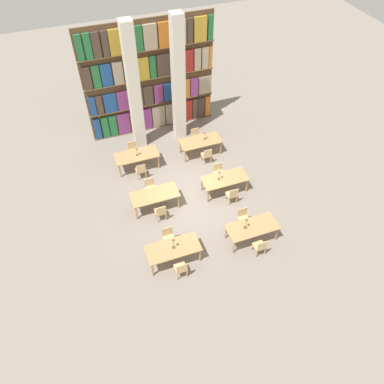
# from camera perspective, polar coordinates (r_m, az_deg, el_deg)

# --- Properties ---
(ground_plane) EXTENTS (40.00, 40.00, 0.00)m
(ground_plane) POSITION_cam_1_polar(r_m,az_deg,el_deg) (15.96, -0.33, -1.02)
(ground_plane) COLOR gray
(bookshelf_bank) EXTENTS (6.23, 0.35, 5.50)m
(bookshelf_bank) POSITION_cam_1_polar(r_m,az_deg,el_deg) (18.45, -6.31, 16.51)
(bookshelf_bank) COLOR brown
(bookshelf_bank) RESTS_ON ground_plane
(pillar_left) EXTENTS (0.53, 0.53, 6.00)m
(pillar_left) POSITION_cam_1_polar(r_m,az_deg,el_deg) (17.16, -8.87, 15.19)
(pillar_left) COLOR silver
(pillar_left) RESTS_ON ground_plane
(pillar_center) EXTENTS (0.53, 0.53, 6.00)m
(pillar_center) POSITION_cam_1_polar(r_m,az_deg,el_deg) (17.59, -2.10, 16.54)
(pillar_center) COLOR silver
(pillar_center) RESTS_ON ground_plane
(reading_table_0) EXTENTS (1.94, 0.89, 0.75)m
(reading_table_0) POSITION_cam_1_polar(r_m,az_deg,el_deg) (13.52, -2.90, -8.70)
(reading_table_0) COLOR tan
(reading_table_0) RESTS_ON ground_plane
(chair_0) EXTENTS (0.42, 0.40, 0.86)m
(chair_0) POSITION_cam_1_polar(r_m,az_deg,el_deg) (13.31, -1.68, -11.60)
(chair_0) COLOR tan
(chair_0) RESTS_ON ground_plane
(chair_1) EXTENTS (0.42, 0.40, 0.86)m
(chair_1) POSITION_cam_1_polar(r_m,az_deg,el_deg) (14.11, -3.62, -6.84)
(chair_1) COLOR tan
(chair_1) RESTS_ON ground_plane
(desk_lamp_0) EXTENTS (0.14, 0.14, 0.50)m
(desk_lamp_0) POSITION_cam_1_polar(r_m,az_deg,el_deg) (13.19, -2.86, -7.61)
(desk_lamp_0) COLOR brown
(desk_lamp_0) RESTS_ON reading_table_0
(reading_table_1) EXTENTS (1.94, 0.89, 0.75)m
(reading_table_1) POSITION_cam_1_polar(r_m,az_deg,el_deg) (14.26, 9.15, -5.44)
(reading_table_1) COLOR tan
(reading_table_1) RESTS_ON ground_plane
(chair_2) EXTENTS (0.42, 0.40, 0.86)m
(chair_2) POSITION_cam_1_polar(r_m,az_deg,el_deg) (14.05, 10.36, -8.15)
(chair_2) COLOR tan
(chair_2) RESTS_ON ground_plane
(chair_3) EXTENTS (0.42, 0.40, 0.86)m
(chair_3) POSITION_cam_1_polar(r_m,az_deg,el_deg) (14.80, 7.79, -3.87)
(chair_3) COLOR tan
(chair_3) RESTS_ON ground_plane
(desk_lamp_1) EXTENTS (0.14, 0.14, 0.49)m
(desk_lamp_1) POSITION_cam_1_polar(r_m,az_deg,el_deg) (13.86, 8.27, -4.55)
(desk_lamp_1) COLOR brown
(desk_lamp_1) RESTS_ON reading_table_1
(reading_table_2) EXTENTS (1.94, 0.89, 0.75)m
(reading_table_2) POSITION_cam_1_polar(r_m,az_deg,el_deg) (15.23, -5.70, -0.57)
(reading_table_2) COLOR tan
(reading_table_2) RESTS_ON ground_plane
(chair_4) EXTENTS (0.42, 0.40, 0.86)m
(chair_4) POSITION_cam_1_polar(r_m,az_deg,el_deg) (14.91, -4.80, -3.03)
(chair_4) COLOR tan
(chair_4) RESTS_ON ground_plane
(chair_5) EXTENTS (0.42, 0.40, 0.86)m
(chair_5) POSITION_cam_1_polar(r_m,az_deg,el_deg) (15.88, -6.32, 0.74)
(chair_5) COLOR tan
(chair_5) RESTS_ON ground_plane
(reading_table_3) EXTENTS (1.94, 0.89, 0.75)m
(reading_table_3) POSITION_cam_1_polar(r_m,az_deg,el_deg) (15.86, 5.00, 1.88)
(reading_table_3) COLOR tan
(reading_table_3) RESTS_ON ground_plane
(chair_6) EXTENTS (0.42, 0.40, 0.86)m
(chair_6) POSITION_cam_1_polar(r_m,az_deg,el_deg) (15.57, 6.15, -0.40)
(chair_6) COLOR tan
(chair_6) RESTS_ON ground_plane
(chair_7) EXTENTS (0.42, 0.40, 0.86)m
(chair_7) POSITION_cam_1_polar(r_m,az_deg,el_deg) (16.50, 4.07, 3.08)
(chair_7) COLOR tan
(chair_7) RESTS_ON ground_plane
(desk_lamp_2) EXTENTS (0.14, 0.14, 0.48)m
(desk_lamp_2) POSITION_cam_1_polar(r_m,az_deg,el_deg) (15.52, 4.20, 2.80)
(desk_lamp_2) COLOR brown
(desk_lamp_2) RESTS_ON reading_table_3
(reading_table_4) EXTENTS (1.94, 0.89, 0.75)m
(reading_table_4) POSITION_cam_1_polar(r_m,az_deg,el_deg) (17.10, -8.41, 5.42)
(reading_table_4) COLOR tan
(reading_table_4) RESTS_ON ground_plane
(chair_8) EXTENTS (0.42, 0.40, 0.86)m
(chair_8) POSITION_cam_1_polar(r_m,az_deg,el_deg) (16.69, -7.80, 3.33)
(chair_8) COLOR tan
(chair_8) RESTS_ON ground_plane
(chair_9) EXTENTS (0.42, 0.40, 0.86)m
(chair_9) POSITION_cam_1_polar(r_m,az_deg,el_deg) (17.78, -8.99, 6.34)
(chair_9) COLOR tan
(chair_9) RESTS_ON ground_plane
(desk_lamp_3) EXTENTS (0.14, 0.14, 0.40)m
(desk_lamp_3) POSITION_cam_1_polar(r_m,az_deg,el_deg) (16.86, -8.44, 6.29)
(desk_lamp_3) COLOR brown
(desk_lamp_3) RESTS_ON reading_table_4
(reading_table_5) EXTENTS (1.94, 0.89, 0.75)m
(reading_table_5) POSITION_cam_1_polar(r_m,az_deg,el_deg) (17.69, 1.31, 7.61)
(reading_table_5) COLOR tan
(reading_table_5) RESTS_ON ground_plane
(chair_10) EXTENTS (0.42, 0.40, 0.86)m
(chair_10) POSITION_cam_1_polar(r_m,az_deg,el_deg) (17.31, 2.25, 5.66)
(chair_10) COLOR tan
(chair_10) RESTS_ON ground_plane
(chair_11) EXTENTS (0.42, 0.40, 0.86)m
(chair_11) POSITION_cam_1_polar(r_m,az_deg,el_deg) (18.36, 0.56, 8.46)
(chair_11) COLOR tan
(chair_11) RESTS_ON ground_plane
(desk_lamp_4) EXTENTS (0.14, 0.14, 0.44)m
(desk_lamp_4) POSITION_cam_1_polar(r_m,az_deg,el_deg) (17.55, 2.00, 8.79)
(desk_lamp_4) COLOR brown
(desk_lamp_4) RESTS_ON reading_table_5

